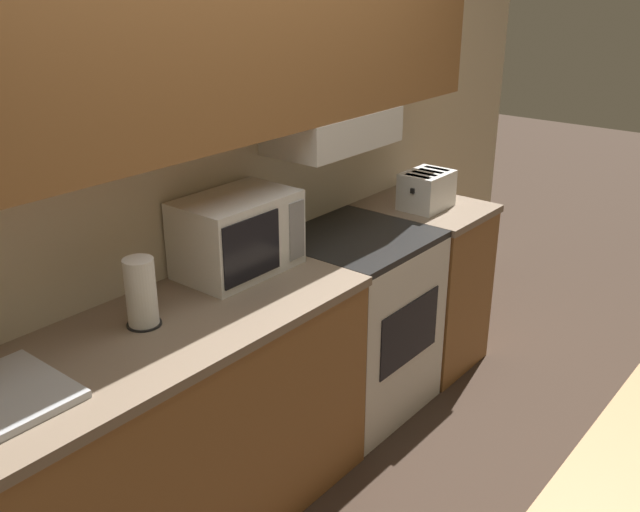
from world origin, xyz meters
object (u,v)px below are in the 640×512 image
object	(u,v)px
stove_range	(355,322)
paper_towel_roll	(141,293)
microwave	(237,234)
toaster	(427,190)

from	to	relation	value
stove_range	paper_towel_roll	bearing A→B (deg)	177.31
microwave	paper_towel_roll	size ratio (longest dim) A/B	1.96
microwave	paper_towel_roll	world-z (taller)	microwave
microwave	toaster	xyz separation A→B (m)	(1.18, -0.17, -0.06)
microwave	paper_towel_roll	bearing A→B (deg)	-171.30
stove_range	toaster	size ratio (longest dim) A/B	3.28
stove_range	microwave	size ratio (longest dim) A/B	1.86
stove_range	toaster	bearing A→B (deg)	-3.08
stove_range	paper_towel_roll	xyz separation A→B (m)	(-1.17, 0.05, 0.57)
toaster	paper_towel_roll	xyz separation A→B (m)	(-1.72, 0.08, 0.03)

